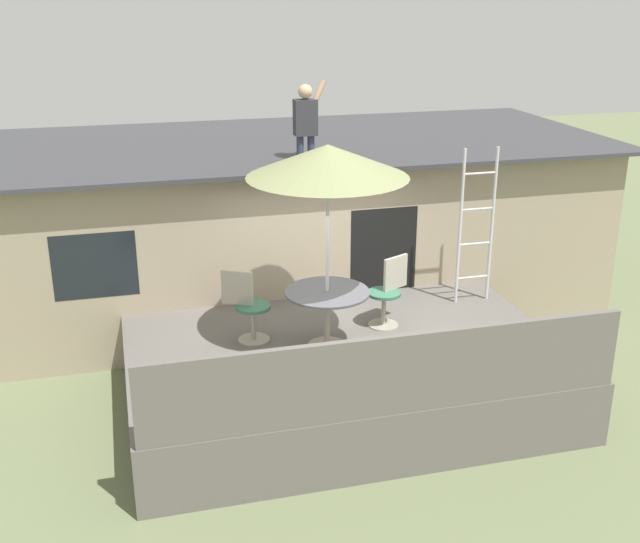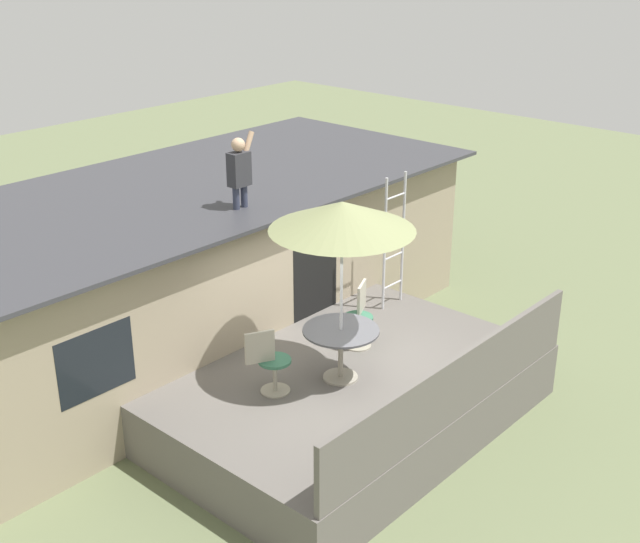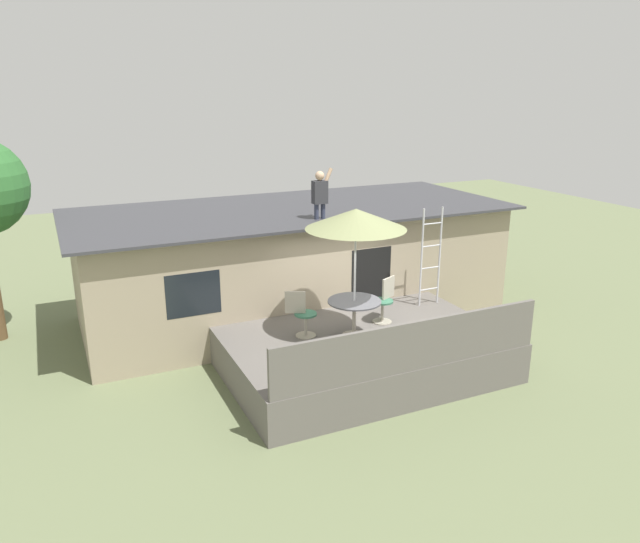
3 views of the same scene
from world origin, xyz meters
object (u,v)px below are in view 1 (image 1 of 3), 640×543
patio_table (327,303)px  step_ladder (476,227)px  patio_chair_right (388,292)px  patio_chair_left (247,307)px  patio_umbrella (328,161)px  person_figure (306,116)px

patio_table → step_ladder: (2.39, 0.94, 0.51)m
patio_table → patio_chair_right: 1.07m
patio_chair_left → patio_chair_right: (1.87, 0.01, 0.00)m
step_ladder → patio_chair_left: size_ratio=2.39×
patio_chair_right → patio_table: bearing=0.0°
patio_umbrella → step_ladder: bearing=21.5°
step_ladder → patio_chair_right: bearing=-161.4°
patio_chair_right → step_ladder: bearing=173.0°
patio_table → patio_chair_right: patio_chair_right is taller
person_figure → patio_chair_left: (-1.20, -1.75, -2.05)m
patio_table → patio_chair_left: bearing=153.7°
patio_chair_right → person_figure: bearing=-94.9°
person_figure → patio_chair_right: 2.78m
patio_table → person_figure: bearing=82.4°
patio_umbrella → step_ladder: (2.39, 0.94, -1.25)m
person_figure → patio_chair_left: size_ratio=1.21×
patio_table → patio_umbrella: size_ratio=0.41×
step_ladder → patio_chair_left: bearing=-171.6°
patio_umbrella → patio_chair_left: 2.15m
patio_table → patio_chair_left: (-0.91, 0.45, -0.13)m
patio_umbrella → patio_chair_right: patio_umbrella is taller
step_ladder → patio_table: bearing=-158.5°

